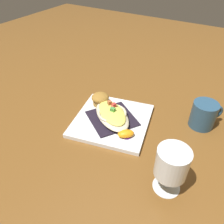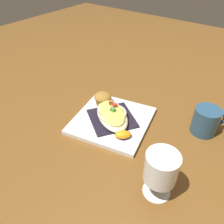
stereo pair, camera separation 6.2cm
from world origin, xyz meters
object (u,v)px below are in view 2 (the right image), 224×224
muffin (103,98)px  stemmed_glass (161,170)px  square_plate (112,120)px  gratin_dish (112,114)px  coffee_mug (206,122)px  orange_garnish (123,135)px

muffin → stemmed_glass: size_ratio=0.48×
square_plate → stemmed_glass: stemmed_glass is taller
square_plate → gratin_dish: size_ratio=1.24×
gratin_dish → muffin: size_ratio=3.12×
gratin_dish → stemmed_glass: stemmed_glass is taller
square_plate → coffee_mug: 0.31m
square_plate → stemmed_glass: size_ratio=1.85×
square_plate → stemmed_glass: bearing=59.5°
stemmed_glass → coffee_mug: bearing=176.6°
gratin_dish → orange_garnish: (0.05, 0.08, -0.01)m
square_plate → muffin: (-0.05, -0.08, 0.03)m
muffin → orange_garnish: size_ratio=1.03×
muffin → gratin_dish: bearing=57.6°
square_plate → muffin: bearing=-122.5°
gratin_dish → coffee_mug: (-0.14, 0.27, 0.00)m
muffin → coffee_mug: coffee_mug is taller
coffee_mug → muffin: bearing=-75.4°
coffee_mug → stemmed_glass: 0.30m
muffin → stemmed_glass: 0.40m
orange_garnish → stemmed_glass: stemmed_glass is taller
muffin → coffee_mug: 0.37m
square_plate → orange_garnish: (0.05, 0.08, 0.02)m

